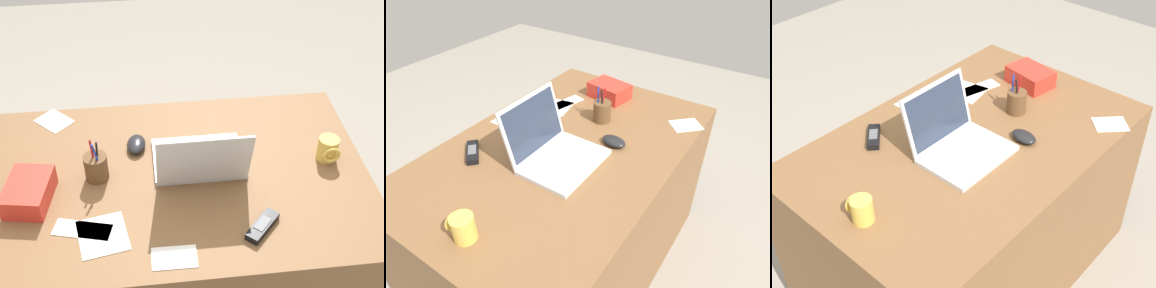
# 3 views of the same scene
# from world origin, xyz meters

# --- Properties ---
(ground_plane) EXTENTS (6.00, 6.00, 0.00)m
(ground_plane) POSITION_xyz_m (0.00, 0.00, 0.00)
(ground_plane) COLOR gray
(desk) EXTENTS (1.32, 0.86, 0.74)m
(desk) POSITION_xyz_m (0.00, 0.00, 0.37)
(desk) COLOR brown
(desk) RESTS_ON ground
(laptop) EXTENTS (0.31, 0.29, 0.24)m
(laptop) POSITION_xyz_m (-0.09, -0.02, 0.78)
(laptop) COLOR silver
(laptop) RESTS_ON desk
(computer_mouse) EXTENTS (0.08, 0.11, 0.03)m
(computer_mouse) POSITION_xyz_m (0.13, -0.16, 0.75)
(computer_mouse) COLOR black
(computer_mouse) RESTS_ON desk
(coffee_mug_white) EXTENTS (0.07, 0.08, 0.09)m
(coffee_mug_white) POSITION_xyz_m (-0.54, -0.03, 0.78)
(coffee_mug_white) COLOR #E0BC4C
(coffee_mug_white) RESTS_ON desk
(cordless_phone) EXTENTS (0.12, 0.13, 0.03)m
(cordless_phone) POSITION_xyz_m (-0.24, 0.26, 0.75)
(cordless_phone) COLOR black
(cordless_phone) RESTS_ON desk
(pen_holder) EXTENTS (0.08, 0.08, 0.16)m
(pen_holder) POSITION_xyz_m (0.26, -0.02, 0.78)
(pen_holder) COLOR brown
(pen_holder) RESTS_ON desk
(snack_bag) EXTENTS (0.16, 0.21, 0.08)m
(snack_bag) POSITION_xyz_m (0.47, 0.06, 0.77)
(snack_bag) COLOR red
(snack_bag) RESTS_ON desk
(paper_note_near_laptop) EXTENTS (0.13, 0.08, 0.00)m
(paper_note_near_laptop) POSITION_xyz_m (0.03, 0.34, 0.74)
(paper_note_near_laptop) COLOR white
(paper_note_near_laptop) RESTS_ON desk
(paper_note_left) EXTENTS (0.19, 0.11, 0.00)m
(paper_note_left) POSITION_xyz_m (0.30, 0.21, 0.74)
(paper_note_left) COLOR white
(paper_note_left) RESTS_ON desk
(paper_note_right) EXTENTS (0.16, 0.16, 0.00)m
(paper_note_right) POSITION_xyz_m (0.43, -0.36, 0.74)
(paper_note_right) COLOR white
(paper_note_right) RESTS_ON desk
(paper_note_front) EXTENTS (0.17, 0.18, 0.00)m
(paper_note_front) POSITION_xyz_m (0.24, 0.23, 0.74)
(paper_note_front) COLOR white
(paper_note_front) RESTS_ON desk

